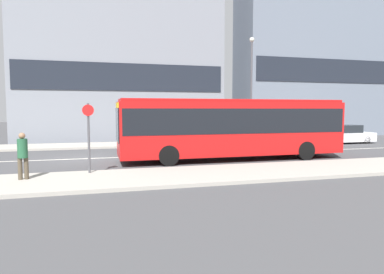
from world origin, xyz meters
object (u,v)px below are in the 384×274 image
city_bus (232,125)px  pedestrian_near_stop (23,153)px  bus_stop_sign (89,132)px  street_lamp (251,80)px  parked_car_1 (343,135)px  parked_car_0 (282,137)px

city_bus → pedestrian_near_stop: 9.96m
bus_stop_sign → street_lamp: size_ratio=0.35×
city_bus → street_lamp: 9.07m
parked_car_1 → bus_stop_sign: bus_stop_sign is taller
parked_car_0 → street_lamp: street_lamp is taller
city_bus → pedestrian_near_stop: city_bus is taller
pedestrian_near_stop → street_lamp: 17.87m
city_bus → pedestrian_near_stop: (-9.32, -3.44, -0.72)m
parked_car_0 → bus_stop_sign: size_ratio=1.62×
parked_car_0 → pedestrian_near_stop: size_ratio=2.64×
bus_stop_sign → parked_car_0: bearing=32.0°
parked_car_1 → parked_car_0: bearing=-177.0°
pedestrian_near_stop → street_lamp: (13.79, 10.72, 3.77)m
bus_stop_sign → street_lamp: bearing=40.9°
parked_car_0 → street_lamp: bearing=131.9°
bus_stop_sign → street_lamp: street_lamp is taller
city_bus → parked_car_0: size_ratio=2.67×
pedestrian_near_stop → bus_stop_sign: bearing=6.8°
bus_stop_sign → parked_car_1: bearing=24.5°
parked_car_0 → bus_stop_sign: 15.57m
city_bus → bus_stop_sign: city_bus is taller
city_bus → parked_car_0: 8.27m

